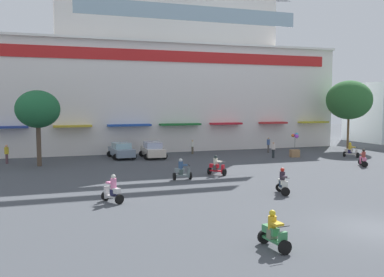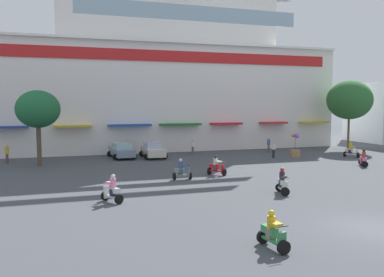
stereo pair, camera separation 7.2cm
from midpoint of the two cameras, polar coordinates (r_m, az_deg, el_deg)
name	(u,v)px [view 2 (the right image)]	position (r m, az deg, el deg)	size (l,w,h in m)	color
ground_plane	(245,178)	(30.57, 7.31, -5.38)	(128.00, 128.00, 0.00)	#45494E
colonial_building	(163,69)	(52.37, -3.90, 9.44)	(40.25, 17.72, 22.05)	white
plaza_tree_0	(38,110)	(37.92, -20.34, 3.75)	(3.72, 3.66, 6.53)	brown
plaza_tree_1	(349,100)	(51.98, 20.84, 4.96)	(5.11, 5.38, 8.07)	brown
parked_car_0	(122,150)	(41.63, -9.59, -1.61)	(2.58, 4.47, 1.54)	gray
parked_car_1	(153,150)	(41.37, -5.32, -1.58)	(2.44, 4.24, 1.58)	beige
scooter_rider_0	(182,171)	(29.52, -1.33, -4.47)	(1.33, 0.59, 1.53)	black
scooter_rider_1	(351,151)	(44.74, 21.05, -1.63)	(1.20, 1.53, 1.49)	black
scooter_rider_2	(112,191)	(23.28, -10.82, -7.07)	(1.13, 1.47, 1.56)	black
scooter_rider_3	(282,183)	(25.54, 12.38, -6.02)	(0.84, 1.41, 1.56)	black
scooter_rider_5	(273,233)	(16.13, 11.14, -12.62)	(0.66, 1.51, 1.44)	black
scooter_rider_6	(363,159)	(38.67, 22.51, -2.65)	(1.18, 1.56, 1.52)	black
scooter_rider_7	(217,167)	(31.46, 3.46, -3.92)	(1.32, 1.39, 1.49)	black
pedestrian_0	(269,144)	(46.18, 10.53, -0.75)	(0.48, 0.48, 1.69)	#524E4B
pedestrian_1	(274,149)	(41.99, 11.18, -1.42)	(0.56, 0.56, 1.58)	#22292C
pedestrian_2	(7,153)	(40.75, -24.02, -1.81)	(0.52, 0.52, 1.72)	brown
pedestrian_3	(193,146)	(44.31, 0.14, -1.03)	(0.44, 0.44, 1.54)	brown
balloon_vendor_cart	(295,148)	(43.06, 14.02, -1.32)	(0.98, 0.92, 2.46)	#A1774E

